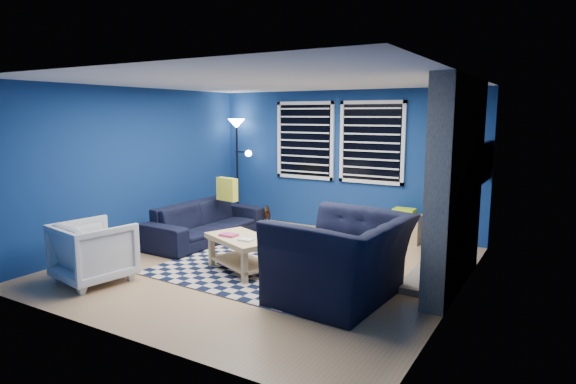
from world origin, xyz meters
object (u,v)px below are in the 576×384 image
(tv, at_px, (484,162))
(cabinet, at_px, (404,227))
(armchair_big, at_px, (341,258))
(armchair_bent, at_px, (94,252))
(coffee_table, at_px, (242,247))
(rocking_horse, at_px, (262,215))
(floor_lamp, at_px, (238,137))
(sofa, at_px, (206,222))

(tv, distance_m, cabinet, 1.69)
(armchair_big, height_order, armchair_bent, armchair_big)
(armchair_bent, bearing_deg, coffee_table, -128.18)
(rocking_horse, distance_m, floor_lamp, 1.70)
(armchair_bent, bearing_deg, armchair_big, -150.59)
(armchair_bent, bearing_deg, tv, -127.60)
(tv, height_order, sofa, tv)
(tv, xyz_separation_m, armchair_big, (-1.07, -2.59, -0.92))
(rocking_horse, bearing_deg, armchair_big, -112.84)
(armchair_big, height_order, floor_lamp, floor_lamp)
(sofa, height_order, armchair_bent, armchair_bent)
(rocking_horse, relative_size, floor_lamp, 0.25)
(rocking_horse, bearing_deg, tv, -66.91)
(sofa, bearing_deg, armchair_bent, -176.52)
(armchair_bent, relative_size, coffee_table, 0.73)
(cabinet, height_order, floor_lamp, floor_lamp)
(armchair_big, distance_m, floor_lamp, 4.66)
(coffee_table, relative_size, floor_lamp, 0.58)
(coffee_table, height_order, cabinet, cabinet)
(coffee_table, relative_size, cabinet, 2.07)
(tv, relative_size, sofa, 0.46)
(coffee_table, distance_m, floor_lamp, 3.53)
(sofa, bearing_deg, cabinet, -58.80)
(armchair_bent, height_order, cabinet, armchair_bent)
(cabinet, bearing_deg, sofa, -150.71)
(floor_lamp, bearing_deg, armchair_bent, -81.24)
(tv, xyz_separation_m, rocking_horse, (-3.67, -0.28, -1.12))
(tv, xyz_separation_m, floor_lamp, (-4.57, 0.25, 0.23))
(sofa, xyz_separation_m, cabinet, (2.84, 1.61, -0.07))
(rocking_horse, bearing_deg, sofa, 179.90)
(armchair_bent, relative_size, cabinet, 1.51)
(rocking_horse, bearing_deg, cabinet, -59.57)
(sofa, relative_size, armchair_bent, 2.58)
(sofa, relative_size, rocking_horse, 4.28)
(armchair_bent, bearing_deg, cabinet, -115.59)
(tv, distance_m, sofa, 4.41)
(armchair_bent, height_order, coffee_table, armchair_bent)
(coffee_table, bearing_deg, armchair_big, -7.91)
(armchair_bent, bearing_deg, floor_lamp, -71.03)
(tv, height_order, armchair_big, tv)
(coffee_table, xyz_separation_m, floor_lamp, (-1.98, 2.63, 1.29))
(cabinet, bearing_deg, floor_lamp, 179.54)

